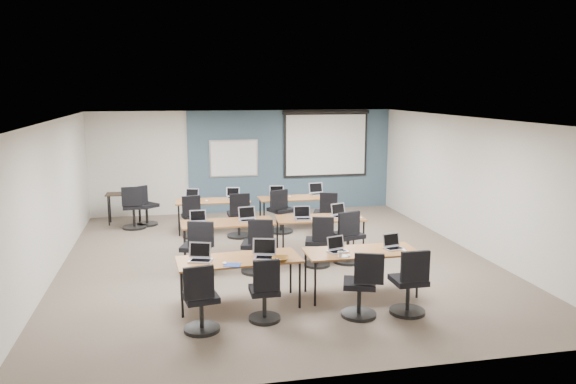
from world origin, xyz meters
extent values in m
cube|color=#6B6354|center=(0.00, 0.00, 0.00)|extent=(8.00, 9.00, 0.02)
cube|color=white|center=(0.00, 0.00, 2.70)|extent=(8.00, 9.00, 0.02)
cube|color=beige|center=(0.00, 4.50, 1.35)|extent=(8.00, 0.04, 2.70)
cube|color=beige|center=(0.00, -4.50, 1.35)|extent=(8.00, 0.04, 2.70)
cube|color=beige|center=(-4.00, 0.00, 1.35)|extent=(0.04, 9.00, 2.70)
cube|color=beige|center=(4.00, 0.00, 1.35)|extent=(0.04, 9.00, 2.70)
cube|color=#3D5977|center=(1.25, 4.47, 1.35)|extent=(5.50, 0.04, 2.70)
cube|color=silver|center=(-0.30, 4.43, 1.45)|extent=(1.28, 0.02, 0.98)
cube|color=white|center=(-0.30, 4.42, 1.45)|extent=(1.20, 0.02, 0.90)
cube|color=black|center=(2.20, 4.41, 1.80)|extent=(2.32, 0.03, 1.82)
cube|color=white|center=(2.20, 4.40, 1.76)|extent=(2.20, 0.02, 1.62)
cylinder|color=black|center=(2.20, 4.40, 2.64)|extent=(2.40, 0.10, 0.10)
cube|color=olive|center=(-0.97, -2.10, 0.71)|extent=(1.86, 0.77, 0.03)
cylinder|color=black|center=(-1.84, -2.43, 0.35)|extent=(0.04, 0.04, 0.70)
cylinder|color=black|center=(-0.10, -2.43, 0.35)|extent=(0.04, 0.04, 0.70)
cylinder|color=black|center=(-1.84, -1.77, 0.35)|extent=(0.04, 0.04, 0.70)
cylinder|color=black|center=(-0.10, -1.77, 0.35)|extent=(0.04, 0.04, 0.70)
cube|color=#A3773F|center=(0.98, -2.08, 0.71)|extent=(1.78, 0.74, 0.03)
cylinder|color=black|center=(0.15, -2.39, 0.35)|extent=(0.04, 0.04, 0.70)
cylinder|color=black|center=(1.81, -2.39, 0.35)|extent=(0.04, 0.04, 0.70)
cylinder|color=black|center=(0.15, -1.77, 0.35)|extent=(0.04, 0.04, 0.70)
cylinder|color=black|center=(1.81, -1.77, 0.35)|extent=(0.04, 0.04, 0.70)
cube|color=olive|center=(-0.90, 0.30, 0.71)|extent=(1.78, 0.74, 0.03)
cylinder|color=black|center=(-1.73, -0.01, 0.35)|extent=(0.04, 0.04, 0.70)
cylinder|color=black|center=(-0.07, -0.01, 0.35)|extent=(0.04, 0.04, 0.70)
cylinder|color=black|center=(-1.73, 0.61, 0.35)|extent=(0.04, 0.04, 0.70)
cylinder|color=black|center=(-0.07, 0.61, 0.35)|extent=(0.04, 0.04, 0.70)
cube|color=#9A643B|center=(0.95, 0.31, 0.71)|extent=(1.75, 0.73, 0.03)
cylinder|color=black|center=(0.13, 0.01, 0.35)|extent=(0.04, 0.04, 0.70)
cylinder|color=black|center=(1.76, 0.01, 0.35)|extent=(0.04, 0.04, 0.70)
cylinder|color=black|center=(0.13, 0.61, 0.35)|extent=(0.04, 0.04, 0.70)
cylinder|color=black|center=(1.76, 0.61, 0.35)|extent=(0.04, 0.04, 0.70)
cube|color=brown|center=(-1.01, 2.50, 0.71)|extent=(1.70, 0.71, 0.03)
cylinder|color=black|center=(-1.80, 2.21, 0.35)|extent=(0.04, 0.04, 0.70)
cylinder|color=black|center=(-0.22, 2.21, 0.35)|extent=(0.04, 0.04, 0.70)
cylinder|color=black|center=(-1.80, 2.79, 0.35)|extent=(0.04, 0.04, 0.70)
cylinder|color=black|center=(-0.22, 2.79, 0.35)|extent=(0.04, 0.04, 0.70)
cube|color=#A67C3F|center=(0.90, 2.46, 0.71)|extent=(1.68, 0.70, 0.03)
cylinder|color=black|center=(0.12, 2.17, 0.35)|extent=(0.04, 0.04, 0.70)
cylinder|color=black|center=(1.68, 2.17, 0.35)|extent=(0.04, 0.04, 0.70)
cylinder|color=black|center=(0.12, 2.75, 0.35)|extent=(0.04, 0.04, 0.70)
cylinder|color=black|center=(1.68, 2.75, 0.35)|extent=(0.04, 0.04, 0.70)
cube|color=silver|center=(-1.54, -2.12, 0.74)|extent=(0.34, 0.24, 0.02)
cube|color=black|center=(-1.54, -2.14, 0.75)|extent=(0.29, 0.14, 0.00)
cube|color=silver|center=(-1.54, -1.99, 0.87)|extent=(0.34, 0.06, 0.23)
cube|color=black|center=(-1.54, -1.99, 0.87)|extent=(0.30, 0.04, 0.19)
ellipsoid|color=white|center=(-1.21, -2.32, 0.74)|extent=(0.10, 0.12, 0.04)
cylinder|color=black|center=(-1.59, -2.94, 0.03)|extent=(0.50, 0.50, 0.05)
cylinder|color=black|center=(-1.59, -2.94, 0.22)|extent=(0.06, 0.06, 0.44)
cube|color=black|center=(-1.59, -2.94, 0.48)|extent=(0.44, 0.44, 0.08)
cube|color=black|center=(-1.62, -3.14, 0.76)|extent=(0.40, 0.06, 0.44)
cube|color=#B4B4B4|center=(-0.57, -2.17, 0.74)|extent=(0.36, 0.26, 0.02)
cube|color=black|center=(-0.57, -2.19, 0.75)|extent=(0.31, 0.15, 0.00)
cube|color=#B4B4B4|center=(-0.57, -2.03, 0.88)|extent=(0.36, 0.07, 0.25)
cube|color=black|center=(-0.57, -2.04, 0.88)|extent=(0.32, 0.05, 0.20)
ellipsoid|color=white|center=(-0.40, -2.37, 0.74)|extent=(0.06, 0.10, 0.03)
cylinder|color=black|center=(-0.69, -2.76, 0.03)|extent=(0.46, 0.46, 0.05)
cylinder|color=black|center=(-0.69, -2.76, 0.20)|extent=(0.06, 0.06, 0.41)
cube|color=black|center=(-0.69, -2.76, 0.45)|extent=(0.41, 0.41, 0.08)
cube|color=black|center=(-0.69, -2.95, 0.73)|extent=(0.37, 0.06, 0.44)
cube|color=silver|center=(0.59, -2.09, 0.74)|extent=(0.30, 0.22, 0.02)
cube|color=black|center=(0.59, -2.11, 0.75)|extent=(0.25, 0.13, 0.00)
cube|color=silver|center=(0.59, -1.97, 0.86)|extent=(0.30, 0.06, 0.21)
cube|color=black|center=(0.59, -1.98, 0.86)|extent=(0.26, 0.04, 0.17)
ellipsoid|color=white|center=(0.69, -2.33, 0.74)|extent=(0.07, 0.10, 0.03)
cylinder|color=black|center=(0.67, -2.90, 0.03)|extent=(0.51, 0.51, 0.05)
cylinder|color=black|center=(0.67, -2.90, 0.23)|extent=(0.06, 0.06, 0.46)
cube|color=black|center=(0.67, -2.90, 0.50)|extent=(0.46, 0.46, 0.08)
cube|color=black|center=(0.74, -3.10, 0.78)|extent=(0.42, 0.06, 0.44)
cube|color=silver|center=(1.52, -2.11, 0.74)|extent=(0.30, 0.22, 0.02)
cube|color=black|center=(1.52, -2.13, 0.75)|extent=(0.25, 0.13, 0.00)
cube|color=silver|center=(1.52, -1.99, 0.86)|extent=(0.30, 0.06, 0.21)
cube|color=black|center=(1.52, -2.00, 0.86)|extent=(0.26, 0.04, 0.17)
ellipsoid|color=white|center=(1.63, -2.25, 0.74)|extent=(0.10, 0.12, 0.04)
cylinder|color=black|center=(1.41, -2.94, 0.03)|extent=(0.53, 0.53, 0.05)
cylinder|color=black|center=(1.41, -2.94, 0.23)|extent=(0.06, 0.06, 0.47)
cube|color=black|center=(1.41, -2.94, 0.51)|extent=(0.47, 0.47, 0.08)
cube|color=black|center=(1.41, -3.16, 0.79)|extent=(0.43, 0.06, 0.44)
cube|color=#B5B5B6|center=(-1.46, 0.28, 0.74)|extent=(0.31, 0.23, 0.02)
cube|color=black|center=(-1.46, 0.26, 0.75)|extent=(0.26, 0.13, 0.00)
cube|color=#B5B5B6|center=(-1.46, 0.40, 0.86)|extent=(0.31, 0.06, 0.22)
cube|color=black|center=(-1.46, 0.39, 0.86)|extent=(0.27, 0.04, 0.18)
ellipsoid|color=white|center=(-1.24, 0.08, 0.74)|extent=(0.07, 0.10, 0.03)
cylinder|color=black|center=(-1.54, -0.62, 0.03)|extent=(0.56, 0.56, 0.05)
cylinder|color=black|center=(-1.54, -0.62, 0.25)|extent=(0.06, 0.06, 0.49)
cube|color=black|center=(-1.54, -0.62, 0.53)|extent=(0.49, 0.49, 0.08)
cube|color=black|center=(-1.47, -0.83, 0.81)|extent=(0.45, 0.06, 0.44)
cube|color=#9F9FA9|center=(-0.50, 0.31, 0.74)|extent=(0.34, 0.25, 0.02)
cube|color=black|center=(-0.50, 0.29, 0.75)|extent=(0.29, 0.14, 0.00)
cube|color=#9F9FA9|center=(-0.50, 0.45, 0.87)|extent=(0.34, 0.06, 0.23)
cube|color=black|center=(-0.50, 0.44, 0.87)|extent=(0.30, 0.04, 0.19)
ellipsoid|color=white|center=(-0.39, 0.10, 0.74)|extent=(0.06, 0.09, 0.03)
cylinder|color=black|center=(-0.50, -0.62, 0.03)|extent=(0.54, 0.54, 0.05)
cylinder|color=black|center=(-0.50, -0.62, 0.24)|extent=(0.06, 0.06, 0.47)
cube|color=black|center=(-0.50, -0.62, 0.51)|extent=(0.47, 0.47, 0.08)
cube|color=black|center=(-0.44, -0.83, 0.79)|extent=(0.43, 0.06, 0.44)
cube|color=#A9A9B7|center=(0.58, 0.20, 0.74)|extent=(0.33, 0.24, 0.02)
cube|color=black|center=(0.58, 0.18, 0.75)|extent=(0.28, 0.14, 0.00)
cube|color=#A9A9B7|center=(0.58, 0.32, 0.87)|extent=(0.33, 0.06, 0.22)
cube|color=black|center=(0.58, 0.32, 0.87)|extent=(0.29, 0.04, 0.18)
ellipsoid|color=white|center=(0.87, 0.12, 0.74)|extent=(0.06, 0.10, 0.03)
cylinder|color=black|center=(0.68, -0.49, 0.03)|extent=(0.49, 0.49, 0.05)
cylinder|color=black|center=(0.68, -0.49, 0.22)|extent=(0.06, 0.06, 0.43)
cube|color=black|center=(0.68, -0.49, 0.47)|extent=(0.43, 0.43, 0.08)
cube|color=black|center=(0.74, -0.68, 0.75)|extent=(0.39, 0.06, 0.44)
cube|color=#B8B8B8|center=(1.35, 0.29, 0.74)|extent=(0.33, 0.24, 0.02)
cube|color=black|center=(1.35, 0.27, 0.75)|extent=(0.28, 0.14, 0.00)
cube|color=#B8B8B8|center=(1.35, 0.42, 0.87)|extent=(0.33, 0.06, 0.23)
cube|color=black|center=(1.35, 0.41, 0.87)|extent=(0.29, 0.04, 0.19)
ellipsoid|color=white|center=(1.72, 0.08, 0.74)|extent=(0.09, 0.11, 0.03)
cylinder|color=black|center=(1.31, -0.40, 0.03)|extent=(0.56, 0.56, 0.05)
cylinder|color=black|center=(1.31, -0.40, 0.25)|extent=(0.06, 0.06, 0.49)
cube|color=black|center=(1.31, -0.40, 0.53)|extent=(0.49, 0.49, 0.08)
cube|color=black|center=(1.25, -0.62, 0.81)|extent=(0.45, 0.06, 0.44)
cube|color=#B9B9C0|center=(-1.47, 2.68, 0.74)|extent=(0.32, 0.23, 0.02)
cube|color=black|center=(-1.47, 2.66, 0.75)|extent=(0.27, 0.13, 0.00)
cube|color=#B9B9C0|center=(-1.47, 2.80, 0.86)|extent=(0.32, 0.06, 0.22)
cube|color=black|center=(-1.47, 2.79, 0.86)|extent=(0.28, 0.04, 0.18)
ellipsoid|color=white|center=(-1.16, 2.44, 0.74)|extent=(0.08, 0.11, 0.03)
cylinder|color=black|center=(-1.49, 2.06, 0.03)|extent=(0.49, 0.49, 0.05)
cylinder|color=black|center=(-1.49, 2.06, 0.22)|extent=(0.06, 0.06, 0.44)
cube|color=black|center=(-1.49, 2.06, 0.48)|extent=(0.44, 0.44, 0.08)
cube|color=black|center=(-1.53, 1.87, 0.76)|extent=(0.40, 0.06, 0.44)
cube|color=silver|center=(-0.52, 2.66, 0.74)|extent=(0.31, 0.23, 0.02)
cube|color=black|center=(-0.52, 2.64, 0.75)|extent=(0.27, 0.13, 0.00)
cube|color=silver|center=(-0.52, 2.79, 0.86)|extent=(0.31, 0.06, 0.22)
cube|color=black|center=(-0.52, 2.78, 0.86)|extent=(0.27, 0.04, 0.18)
ellipsoid|color=white|center=(-0.41, 2.42, 0.74)|extent=(0.08, 0.11, 0.03)
cylinder|color=black|center=(-0.49, 1.88, 0.03)|extent=(0.54, 0.54, 0.05)
cylinder|color=black|center=(-0.49, 1.88, 0.24)|extent=(0.06, 0.06, 0.48)
cube|color=black|center=(-0.49, 1.88, 0.52)|extent=(0.48, 0.48, 0.08)
cube|color=black|center=(-0.50, 1.66, 0.80)|extent=(0.44, 0.06, 0.44)
cube|color=#ACACB9|center=(0.52, 2.57, 0.74)|extent=(0.34, 0.25, 0.02)
cube|color=black|center=(0.52, 2.55, 0.75)|extent=(0.29, 0.14, 0.00)
cube|color=#ACACB9|center=(0.52, 2.71, 0.87)|extent=(0.34, 0.06, 0.24)
cube|color=black|center=(0.52, 2.70, 0.87)|extent=(0.30, 0.04, 0.19)
ellipsoid|color=white|center=(0.80, 2.56, 0.74)|extent=(0.07, 0.10, 0.03)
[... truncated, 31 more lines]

